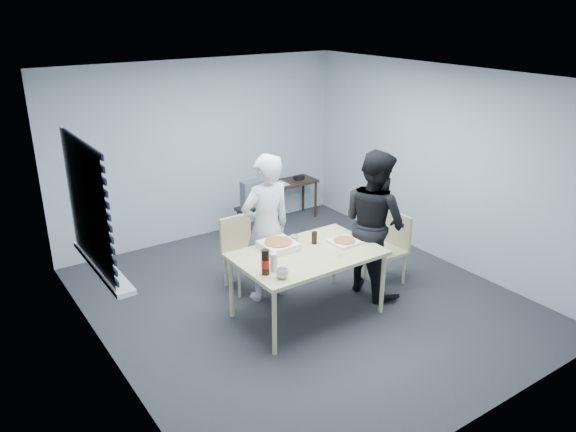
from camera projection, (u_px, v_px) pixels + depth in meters
room at (92, 214)px, 5.33m from camera, size 5.00×5.00×5.00m
dining_table at (308, 258)px, 6.14m from camera, size 1.57×1.00×0.77m
chair_far at (240, 247)px, 6.87m from camera, size 0.42×0.42×0.89m
chair_right at (391, 243)px, 6.98m from camera, size 0.42×0.42×0.89m
person_white at (266, 228)px, 6.47m from camera, size 0.65×0.42×1.77m
person_black at (374, 223)px, 6.62m from camera, size 0.47×0.86×1.77m
side_table at (288, 186)px, 8.97m from camera, size 0.95×0.42×0.64m
stool at (252, 216)px, 8.14m from camera, size 0.38×0.38×0.53m
backpack at (252, 196)px, 8.02m from camera, size 0.30×0.22×0.41m
pizza_box_a at (278, 245)px, 6.20m from camera, size 0.37×0.37×0.09m
pizza_box_b at (344, 242)px, 6.35m from camera, size 0.30×0.30×0.04m
mug_a at (282, 273)px, 5.55m from camera, size 0.17×0.17×0.10m
mug_b at (295, 239)px, 6.35m from camera, size 0.10×0.10×0.09m
cola_glass at (314, 238)px, 6.33m from camera, size 0.07×0.07×0.14m
soda_bottle at (265, 262)px, 5.60m from camera, size 0.08×0.08×0.27m
plastic_cups at (274, 262)px, 5.69m from camera, size 0.10×0.10×0.18m
rubber_band at (339, 256)px, 6.03m from camera, size 0.07×0.07×0.00m
papers at (281, 184)px, 8.84m from camera, size 0.29×0.33×0.00m
black_box at (299, 178)px, 9.04m from camera, size 0.17×0.13×0.06m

